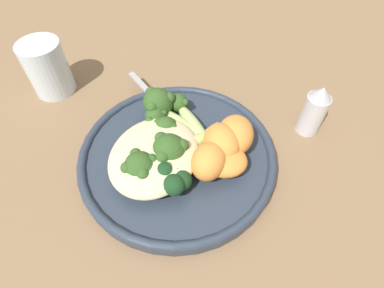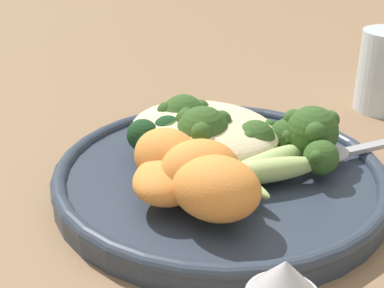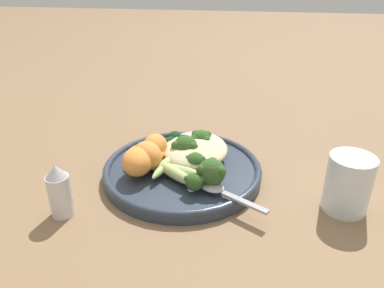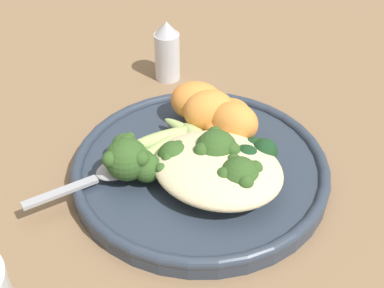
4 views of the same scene
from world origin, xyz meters
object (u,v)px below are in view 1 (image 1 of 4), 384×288
broccoli_stalk_0 (187,115)px  sweet_potato_chunk_2 (222,142)px  sweet_potato_chunk_0 (221,159)px  kale_tuft (172,179)px  broccoli_stalk_4 (157,142)px  quinoa_mound (154,155)px  salt_shaker (314,110)px  broccoli_stalk_2 (167,122)px  broccoli_stalk_3 (171,131)px  plate (178,155)px  broccoli_stalk_5 (151,162)px  sweet_potato_chunk_1 (235,135)px  broccoli_stalk_6 (174,149)px  sweet_potato_chunk_3 (209,161)px  broccoli_stalk_7 (181,160)px  broccoli_stalk_1 (164,108)px  water_glass (47,68)px  spoon (157,101)px

broccoli_stalk_0 → sweet_potato_chunk_2: bearing=-170.2°
sweet_potato_chunk_0 → kale_tuft: size_ratio=1.40×
broccoli_stalk_4 → quinoa_mound: bearing=80.3°
kale_tuft → salt_shaker: size_ratio=0.57×
broccoli_stalk_0 → kale_tuft: (-0.10, -0.03, 0.00)m
broccoli_stalk_2 → broccoli_stalk_3: 0.02m
kale_tuft → plate: bearing=18.4°
broccoli_stalk_4 → broccoli_stalk_5: broccoli_stalk_5 is taller
broccoli_stalk_2 → kale_tuft: 0.09m
plate → quinoa_mound: size_ratio=2.06×
quinoa_mound → broccoli_stalk_0: 0.08m
broccoli_stalk_3 → sweet_potato_chunk_0: size_ratio=1.41×
kale_tuft → sweet_potato_chunk_0: bearing=-41.8°
broccoli_stalk_3 → broccoli_stalk_0: bearing=-110.4°
sweet_potato_chunk_1 → sweet_potato_chunk_2: (-0.02, 0.01, 0.00)m
broccoli_stalk_2 → broccoli_stalk_6: (-0.04, -0.03, 0.01)m
sweet_potato_chunk_0 → sweet_potato_chunk_2: bearing=17.7°
broccoli_stalk_2 → sweet_potato_chunk_2: (-0.01, -0.08, 0.01)m
sweet_potato_chunk_0 → sweet_potato_chunk_3: 0.02m
plate → broccoli_stalk_7: bearing=-145.5°
broccoli_stalk_3 → sweet_potato_chunk_3: (-0.03, -0.06, 0.01)m
broccoli_stalk_4 → sweet_potato_chunk_3: sweet_potato_chunk_3 is taller
sweet_potato_chunk_3 → salt_shaker: (0.14, -0.10, -0.00)m
sweet_potato_chunk_3 → broccoli_stalk_1: bearing=55.0°
kale_tuft → broccoli_stalk_3: bearing=25.8°
sweet_potato_chunk_2 → broccoli_stalk_3: bearing=91.4°
sweet_potato_chunk_0 → sweet_potato_chunk_3: sweet_potato_chunk_3 is taller
broccoli_stalk_2 → plate: bearing=138.3°
sweet_potato_chunk_1 → sweet_potato_chunk_2: bearing=148.4°
sweet_potato_chunk_0 → salt_shaker: 0.16m
quinoa_mound → sweet_potato_chunk_0: 0.08m
sweet_potato_chunk_2 → kale_tuft: (-0.07, 0.04, -0.01)m
broccoli_stalk_3 → sweet_potato_chunk_1: size_ratio=1.53×
broccoli_stalk_6 → sweet_potato_chunk_0: size_ratio=1.33×
broccoli_stalk_4 → kale_tuft: (-0.05, -0.04, 0.00)m
broccoli_stalk_5 → broccoli_stalk_2: bearing=-137.5°
sweet_potato_chunk_1 → sweet_potato_chunk_3: 0.05m
broccoli_stalk_6 → sweet_potato_chunk_3: bearing=119.9°
plate → broccoli_stalk_6: (-0.01, -0.00, 0.03)m
broccoli_stalk_3 → broccoli_stalk_1: bearing=-61.4°
kale_tuft → water_glass: size_ratio=0.54×
sweet_potato_chunk_2 → water_glass: bearing=83.1°
broccoli_stalk_0 → sweet_potato_chunk_1: (-0.02, -0.07, 0.01)m
broccoli_stalk_1 → salt_shaker: 0.21m
broccoli_stalk_6 → water_glass: size_ratio=1.00×
broccoli_stalk_4 → kale_tuft: size_ratio=2.25×
broccoli_stalk_2 → broccoli_stalk_5: bearing=105.5°
plate → spoon: 0.10m
broccoli_stalk_4 → sweet_potato_chunk_2: (0.02, -0.08, 0.01)m
sweet_potato_chunk_2 → quinoa_mound: bearing=122.9°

